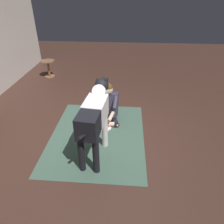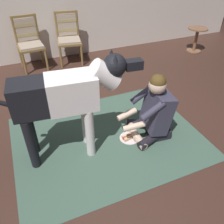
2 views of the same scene
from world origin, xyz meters
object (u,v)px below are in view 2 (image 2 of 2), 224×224
(dining_chair_left_of_pair, at_px, (29,40))
(large_dog, at_px, (67,96))
(round_side_table, at_px, (196,38))
(dining_chair_right_of_pair, at_px, (68,35))
(person_sitting_on_floor, at_px, (153,112))
(hot_dog_on_plate, at_px, (129,137))

(dining_chair_left_of_pair, distance_m, large_dog, 2.62)
(round_side_table, bearing_deg, large_dog, -149.44)
(dining_chair_right_of_pair, distance_m, person_sitting_on_floor, 2.75)
(dining_chair_right_of_pair, height_order, hot_dog_on_plate, dining_chair_right_of_pair)
(dining_chair_left_of_pair, distance_m, dining_chair_right_of_pair, 0.77)
(person_sitting_on_floor, bearing_deg, large_dog, 173.86)
(person_sitting_on_floor, relative_size, large_dog, 0.57)
(hot_dog_on_plate, bearing_deg, dining_chair_right_of_pair, 91.30)
(dining_chair_left_of_pair, relative_size, person_sitting_on_floor, 1.13)
(person_sitting_on_floor, distance_m, round_side_table, 3.21)
(person_sitting_on_floor, xyz_separation_m, hot_dog_on_plate, (-0.30, 0.03, -0.33))
(dining_chair_left_of_pair, relative_size, round_side_table, 1.84)
(large_dog, bearing_deg, dining_chair_right_of_pair, 75.87)
(dining_chair_left_of_pair, xyz_separation_m, dining_chair_right_of_pair, (0.77, -0.00, 0.00))
(round_side_table, bearing_deg, dining_chair_right_of_pair, 168.01)
(large_dog, height_order, round_side_table, large_dog)
(dining_chair_left_of_pair, xyz_separation_m, person_sitting_on_floor, (1.13, -2.72, -0.18))
(large_dog, bearing_deg, dining_chair_left_of_pair, 92.42)
(person_sitting_on_floor, distance_m, hot_dog_on_plate, 0.45)
(dining_chair_right_of_pair, bearing_deg, person_sitting_on_floor, -82.46)
(dining_chair_left_of_pair, bearing_deg, hot_dog_on_plate, -72.88)
(large_dog, distance_m, round_side_table, 4.00)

